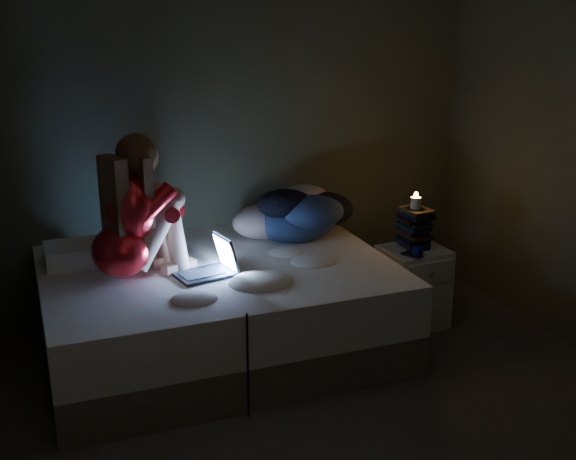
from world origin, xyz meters
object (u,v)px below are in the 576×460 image
candle (416,203)px  woman (119,210)px  phone (411,255)px  nightstand (412,287)px  laptop (204,257)px  bed (219,308)px

candle → woman: bearing=179.5°
candle → phone: 0.36m
woman → candle: woman is taller
woman → nightstand: woman is taller
laptop → nightstand: bearing=-9.2°
bed → woman: woman is taller
phone → nightstand: bearing=28.5°
bed → phone: 1.32m
nightstand → phone: size_ratio=3.98×
woman → nightstand: (1.96, -0.05, -0.74)m
nightstand → candle: candle is taller
nightstand → phone: (-0.10, -0.11, 0.28)m
bed → candle: size_ratio=26.78×
laptop → phone: bearing=-13.7°
candle → phone: candle is taller
woman → laptop: woman is taller
bed → nightstand: bearing=-4.2°
nightstand → phone: bearing=-134.0°
phone → laptop: bearing=156.7°
laptop → candle: candle is taller
woman → laptop: bearing=-31.3°
nightstand → bed: bearing=172.4°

